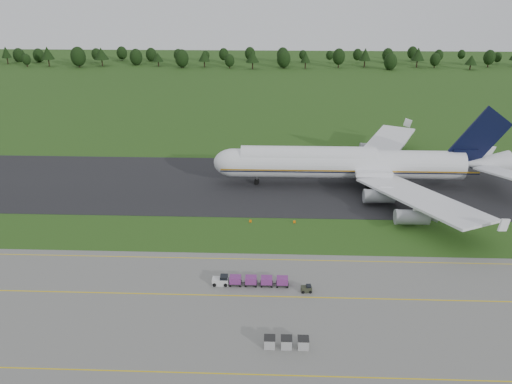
{
  "coord_description": "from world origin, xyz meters",
  "views": [
    {
      "loc": [
        3.0,
        -91.75,
        48.47
      ],
      "look_at": [
        -0.56,
        2.0,
        8.78
      ],
      "focal_mm": 35.0,
      "sensor_mm": 36.0,
      "label": 1
    }
  ],
  "objects_px": {
    "uld_row": "(286,342)",
    "aircraft": "(353,163)",
    "baggage_train": "(249,281)",
    "edge_markers": "(272,222)",
    "utility_cart": "(306,289)"
  },
  "relations": [
    {
      "from": "utility_cart",
      "to": "edge_markers",
      "type": "bearing_deg",
      "value": 102.86
    },
    {
      "from": "aircraft",
      "to": "utility_cart",
      "type": "height_order",
      "value": "aircraft"
    },
    {
      "from": "aircraft",
      "to": "uld_row",
      "type": "distance_m",
      "value": 65.29
    },
    {
      "from": "baggage_train",
      "to": "edge_markers",
      "type": "relative_size",
      "value": 1.31
    },
    {
      "from": "utility_cart",
      "to": "aircraft",
      "type": "bearing_deg",
      "value": 73.71
    },
    {
      "from": "edge_markers",
      "to": "utility_cart",
      "type": "bearing_deg",
      "value": -77.14
    },
    {
      "from": "baggage_train",
      "to": "aircraft",
      "type": "bearing_deg",
      "value": 62.94
    },
    {
      "from": "utility_cart",
      "to": "uld_row",
      "type": "xyz_separation_m",
      "value": [
        -3.64,
        -14.05,
        0.33
      ]
    },
    {
      "from": "baggage_train",
      "to": "edge_markers",
      "type": "bearing_deg",
      "value": 81.09
    },
    {
      "from": "aircraft",
      "to": "edge_markers",
      "type": "xyz_separation_m",
      "value": [
        -20.13,
        -22.51,
        -5.73
      ]
    },
    {
      "from": "utility_cart",
      "to": "edge_markers",
      "type": "relative_size",
      "value": 0.18
    },
    {
      "from": "uld_row",
      "to": "utility_cart",
      "type": "bearing_deg",
      "value": 75.49
    },
    {
      "from": "uld_row",
      "to": "aircraft",
      "type": "bearing_deg",
      "value": 74.11
    },
    {
      "from": "aircraft",
      "to": "utility_cart",
      "type": "distance_m",
      "value": 50.87
    },
    {
      "from": "baggage_train",
      "to": "edge_markers",
      "type": "distance_m",
      "value": 24.68
    }
  ]
}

